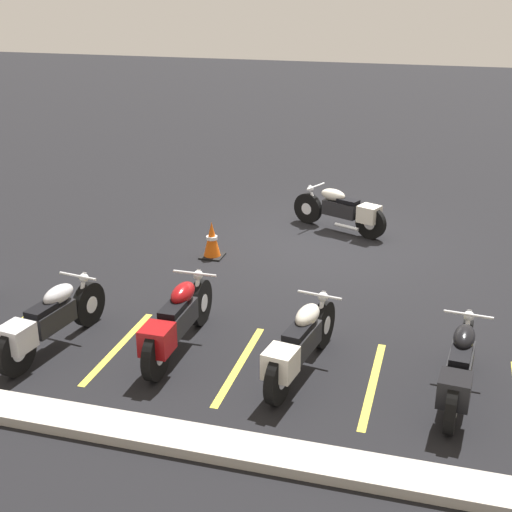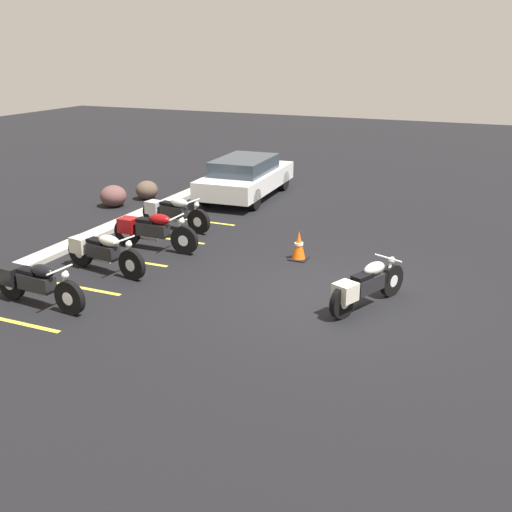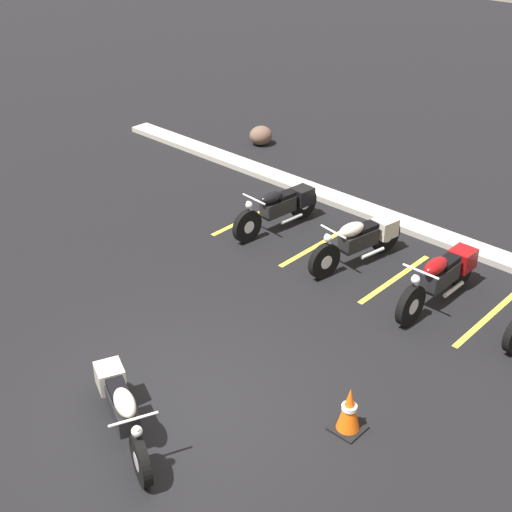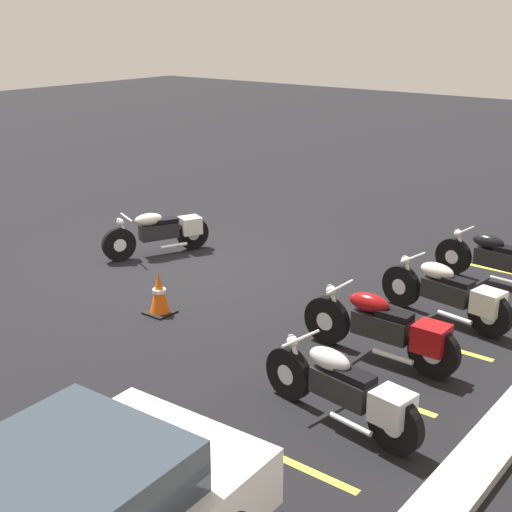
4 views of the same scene
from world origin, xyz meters
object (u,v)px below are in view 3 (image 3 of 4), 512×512
at_px(traffic_cone, 349,410).
at_px(landscape_rock_2, 261,135).
at_px(parked_bike_2, 442,276).
at_px(parked_bike_1, 361,239).
at_px(parked_bike_0, 280,207).
at_px(motorcycle_cream_featured, 122,407).

bearing_deg(traffic_cone, landscape_rock_2, 138.88).
xyz_separation_m(parked_bike_2, traffic_cone, (0.70, -3.46, -0.16)).
relative_size(parked_bike_1, traffic_cone, 3.25).
relative_size(parked_bike_0, parked_bike_2, 0.95).
distance_m(motorcycle_cream_featured, parked_bike_1, 5.62).
relative_size(landscape_rock_2, traffic_cone, 0.87).
bearing_deg(parked_bike_1, landscape_rock_2, -111.24).
xyz_separation_m(parked_bike_0, landscape_rock_2, (-3.32, 3.05, -0.21)).
distance_m(parked_bike_0, parked_bike_2, 3.65).
height_order(motorcycle_cream_featured, traffic_cone, motorcycle_cream_featured).
xyz_separation_m(motorcycle_cream_featured, landscape_rock_2, (-5.62, 8.70, -0.20)).
distance_m(parked_bike_1, traffic_cone, 4.33).
relative_size(motorcycle_cream_featured, traffic_cone, 2.96).
distance_m(motorcycle_cream_featured, parked_bike_2, 5.63).
bearing_deg(parked_bike_0, traffic_cone, 55.01).
bearing_deg(traffic_cone, parked_bike_2, 101.41).
distance_m(parked_bike_1, parked_bike_2, 1.71).
distance_m(parked_bike_0, landscape_rock_2, 4.52).
relative_size(motorcycle_cream_featured, parked_bike_1, 0.91).
distance_m(motorcycle_cream_featured, traffic_cone, 2.87).
distance_m(parked_bike_1, landscape_rock_2, 6.11).
distance_m(motorcycle_cream_featured, parked_bike_0, 6.09).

